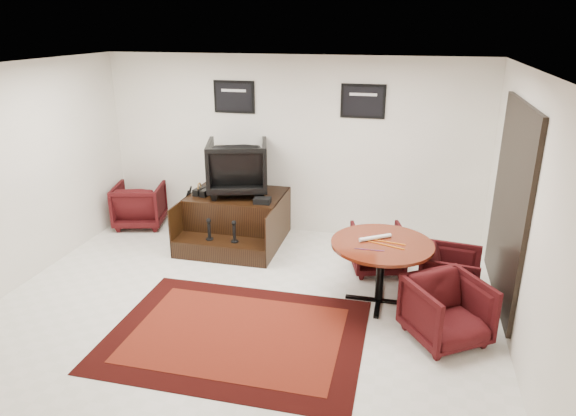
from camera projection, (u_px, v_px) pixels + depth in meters
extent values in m
plane|color=white|center=(244.00, 305.00, 6.26)|extent=(6.00, 6.00, 0.00)
cube|color=white|center=(291.00, 147.00, 8.06)|extent=(6.00, 0.02, 2.80)
cube|color=white|center=(124.00, 310.00, 3.49)|extent=(6.00, 0.02, 2.80)
cube|color=white|center=(13.00, 178.00, 6.43)|extent=(0.02, 5.00, 2.80)
cube|color=white|center=(526.00, 218.00, 5.12)|extent=(0.02, 5.00, 2.80)
cube|color=white|center=(236.00, 68.00, 5.30)|extent=(6.00, 5.00, 0.02)
cube|color=black|center=(510.00, 205.00, 5.80)|extent=(0.05, 1.90, 2.30)
cube|color=black|center=(509.00, 205.00, 5.81)|extent=(0.02, 1.72, 2.12)
cube|color=black|center=(509.00, 205.00, 5.80)|extent=(0.03, 0.05, 2.12)
cube|color=black|center=(234.00, 97.00, 7.99)|extent=(0.66, 0.03, 0.50)
cube|color=black|center=(234.00, 97.00, 7.97)|extent=(0.58, 0.01, 0.42)
cube|color=silver|center=(234.00, 91.00, 7.93)|extent=(0.40, 0.00, 0.04)
cube|color=black|center=(363.00, 101.00, 7.55)|extent=(0.66, 0.03, 0.50)
cube|color=black|center=(363.00, 101.00, 7.53)|extent=(0.58, 0.01, 0.42)
cube|color=silver|center=(363.00, 94.00, 7.49)|extent=(0.40, 0.00, 0.04)
cube|color=black|center=(237.00, 334.00, 5.65)|extent=(2.77, 2.08, 0.01)
cube|color=#5E180D|center=(237.00, 334.00, 5.65)|extent=(2.28, 1.58, 0.01)
cube|color=black|center=(238.00, 216.00, 8.07)|extent=(1.44, 1.06, 0.75)
cube|color=black|center=(222.00, 249.00, 7.47)|extent=(1.44, 0.43, 0.27)
cube|color=black|center=(191.00, 217.00, 8.03)|extent=(0.02, 1.49, 0.75)
cube|color=black|center=(279.00, 225.00, 7.72)|extent=(0.02, 1.49, 0.75)
cylinder|color=black|center=(210.00, 239.00, 7.46)|extent=(0.11, 0.11, 0.02)
cylinder|color=black|center=(209.00, 231.00, 7.42)|extent=(0.04, 0.04, 0.24)
sphere|color=black|center=(209.00, 221.00, 7.37)|extent=(0.07, 0.07, 0.07)
cylinder|color=black|center=(235.00, 241.00, 7.38)|extent=(0.11, 0.11, 0.02)
cylinder|color=black|center=(234.00, 233.00, 7.34)|extent=(0.04, 0.04, 0.24)
sphere|color=black|center=(234.00, 223.00, 7.28)|extent=(0.07, 0.07, 0.07)
imported|color=black|center=(238.00, 164.00, 7.83)|extent=(1.09, 1.05, 0.92)
cube|color=black|center=(200.00, 191.00, 7.90)|extent=(0.15, 0.29, 0.10)
cube|color=black|center=(206.00, 192.00, 7.86)|extent=(0.15, 0.29, 0.10)
cube|color=black|center=(262.00, 201.00, 7.50)|extent=(0.25, 0.18, 0.08)
imported|color=black|center=(140.00, 203.00, 8.59)|extent=(0.93, 0.90, 0.80)
cylinder|color=#3E0D08|center=(382.00, 244.00, 6.07)|extent=(1.21, 1.21, 0.04)
cylinder|color=black|center=(380.00, 272.00, 6.19)|extent=(0.10, 0.10, 0.71)
cube|color=black|center=(378.00, 300.00, 6.33)|extent=(0.81, 0.06, 0.03)
cube|color=black|center=(378.00, 300.00, 6.33)|extent=(0.06, 0.81, 0.03)
imported|color=black|center=(378.00, 247.00, 7.02)|extent=(0.83, 0.80, 0.70)
imported|color=black|center=(450.00, 272.00, 6.29)|extent=(0.73, 0.77, 0.71)
imported|color=black|center=(447.00, 308.00, 5.45)|extent=(1.02, 1.00, 0.77)
cylinder|color=white|center=(375.00, 238.00, 6.14)|extent=(0.38, 0.28, 0.05)
cylinder|color=orange|center=(386.00, 245.00, 5.98)|extent=(0.43, 0.15, 0.01)
cylinder|color=orange|center=(387.00, 242.00, 6.07)|extent=(0.44, 0.09, 0.01)
cylinder|color=#4C1933|center=(359.00, 249.00, 5.89)|extent=(0.10, 0.02, 0.01)
cylinder|color=#4C1933|center=(364.00, 249.00, 5.87)|extent=(0.10, 0.02, 0.01)
cylinder|color=#4C1933|center=(369.00, 250.00, 5.86)|extent=(0.10, 0.02, 0.01)
cylinder|color=#4C1933|center=(375.00, 250.00, 5.85)|extent=(0.10, 0.02, 0.01)
cylinder|color=#4C1933|center=(380.00, 251.00, 5.83)|extent=(0.10, 0.02, 0.01)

